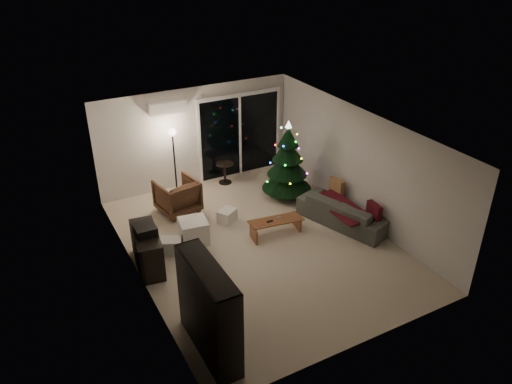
# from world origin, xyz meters

# --- Properties ---
(room) EXTENTS (6.50, 7.51, 2.60)m
(room) POSITION_xyz_m (0.46, 1.49, 1.02)
(room) COLOR beige
(room) RESTS_ON ground
(bookshelf) EXTENTS (0.91, 1.59, 1.55)m
(bookshelf) POSITION_xyz_m (-2.25, -2.21, 0.77)
(bookshelf) COLOR black
(bookshelf) RESTS_ON floor
(media_cabinet) EXTENTS (0.62, 1.27, 0.76)m
(media_cabinet) POSITION_xyz_m (-2.25, 0.34, 0.38)
(media_cabinet) COLOR black
(media_cabinet) RESTS_ON floor
(stereo) EXTENTS (0.38, 0.46, 0.16)m
(stereo) POSITION_xyz_m (-2.25, 0.34, 0.84)
(stereo) COLOR black
(stereo) RESTS_ON media_cabinet
(armchair) EXTENTS (0.98, 1.00, 0.79)m
(armchair) POSITION_xyz_m (-1.00, 2.06, 0.40)
(armchair) COLOR brown
(armchair) RESTS_ON floor
(ottoman) EXTENTS (0.63, 0.63, 0.50)m
(ottoman) POSITION_xyz_m (-1.15, 0.72, 0.25)
(ottoman) COLOR white
(ottoman) RESTS_ON floor
(cardboard_box_a) EXTENTS (0.52, 0.47, 0.31)m
(cardboard_box_a) POSITION_xyz_m (-1.71, 0.57, 0.15)
(cardboard_box_a) COLOR silver
(cardboard_box_a) RESTS_ON floor
(cardboard_box_b) EXTENTS (0.50, 0.47, 0.28)m
(cardboard_box_b) POSITION_xyz_m (-0.19, 1.12, 0.14)
(cardboard_box_b) COLOR silver
(cardboard_box_b) RESTS_ON floor
(side_table) EXTENTS (0.47, 0.47, 0.55)m
(side_table) POSITION_xyz_m (0.58, 2.87, 0.28)
(side_table) COLOR black
(side_table) RESTS_ON floor
(floor_lamp) EXTENTS (0.27, 0.27, 1.68)m
(floor_lamp) POSITION_xyz_m (-0.75, 2.81, 0.84)
(floor_lamp) COLOR black
(floor_lamp) RESTS_ON floor
(sofa) EXTENTS (1.43, 2.23, 0.61)m
(sofa) POSITION_xyz_m (2.05, -0.19, 0.30)
(sofa) COLOR #3F423B
(sofa) RESTS_ON floor
(sofa_throw) EXTENTS (0.65, 1.50, 0.05)m
(sofa_throw) POSITION_xyz_m (1.95, -0.19, 0.44)
(sofa_throw) COLOR #5B0E17
(sofa_throw) RESTS_ON sofa
(cushion_a) EXTENTS (0.15, 0.41, 0.40)m
(cushion_a) POSITION_xyz_m (2.30, 0.46, 0.55)
(cushion_a) COLOR #A37448
(cushion_a) RESTS_ON sofa
(cushion_b) EXTENTS (0.15, 0.41, 0.40)m
(cushion_b) POSITION_xyz_m (2.30, -0.84, 0.55)
(cushion_b) COLOR #5B0E17
(cushion_b) RESTS_ON sofa
(coffee_table) EXTENTS (1.17, 0.54, 0.36)m
(coffee_table) POSITION_xyz_m (0.49, 0.14, 0.18)
(coffee_table) COLOR brown
(coffee_table) RESTS_ON floor
(remote_a) EXTENTS (0.14, 0.04, 0.02)m
(remote_a) POSITION_xyz_m (0.34, 0.14, 0.37)
(remote_a) COLOR black
(remote_a) RESTS_ON coffee_table
(remote_b) EXTENTS (0.14, 0.08, 0.02)m
(remote_b) POSITION_xyz_m (0.59, 0.19, 0.37)
(remote_b) COLOR slate
(remote_b) RESTS_ON coffee_table
(christmas_tree) EXTENTS (1.54, 1.54, 1.94)m
(christmas_tree) POSITION_xyz_m (1.60, 1.51, 0.97)
(christmas_tree) COLOR black
(christmas_tree) RESTS_ON floor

